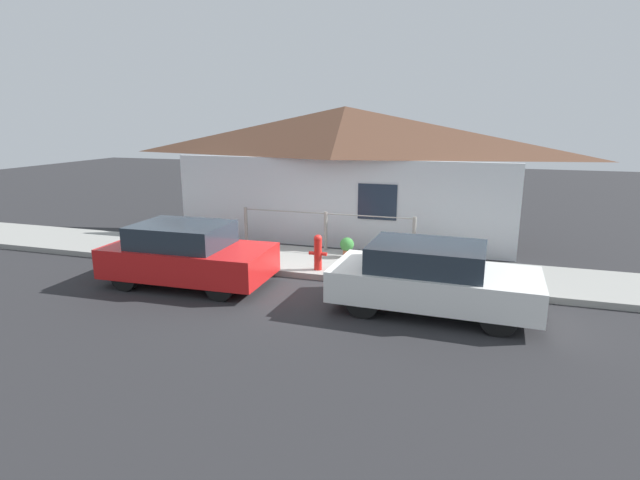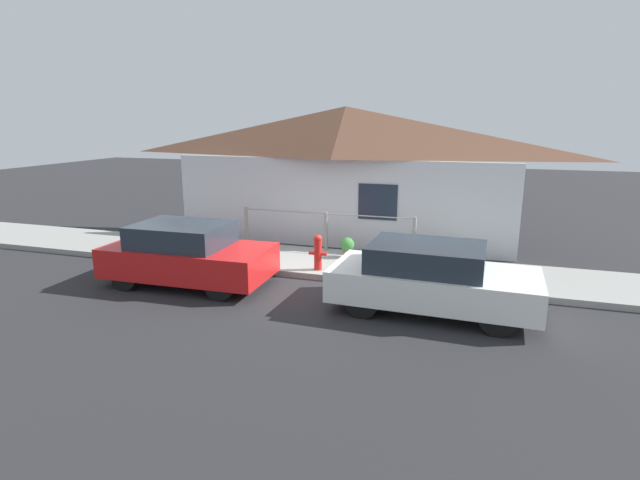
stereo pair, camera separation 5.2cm
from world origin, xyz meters
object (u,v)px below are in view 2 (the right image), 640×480
at_px(car_left, 187,254).
at_px(car_right, 431,278).
at_px(potted_plant_near_hydrant, 347,246).
at_px(fire_hydrant, 318,251).

relative_size(car_left, car_right, 0.94).
bearing_deg(potted_plant_near_hydrant, fire_hydrant, -106.69).
height_order(car_left, potted_plant_near_hydrant, car_left).
xyz_separation_m(car_left, fire_hydrant, (2.62, 1.49, -0.10)).
distance_m(car_left, potted_plant_near_hydrant, 4.09).
bearing_deg(potted_plant_near_hydrant, car_right, -48.91).
xyz_separation_m(car_left, potted_plant_near_hydrant, (3.00, 2.77, -0.25)).
bearing_deg(car_left, potted_plant_near_hydrant, 41.24).
height_order(car_right, potted_plant_near_hydrant, car_right).
relative_size(car_left, fire_hydrant, 4.35).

